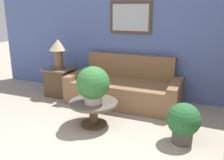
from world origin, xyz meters
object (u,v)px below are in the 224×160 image
Objects in this scene: side_table at (60,81)px; table_lamp at (58,49)px; potted_plant_on_table at (93,84)px; couch_main at (124,89)px; potted_plant_floor at (183,122)px; coffee_table at (93,108)px.

table_lamp reaches higher than side_table.
side_table is 1.02× the size of potted_plant_on_table.
potted_plant_on_table is at bearing -94.13° from couch_main.
table_lamp is 3.11m from potted_plant_floor.
couch_main is at bearing 4.17° from table_lamp.
coffee_table is 1.74m from side_table.
coffee_table is 0.44m from potted_plant_on_table.
side_table is 3.03m from potted_plant_floor.
side_table is at bearing 141.51° from potted_plant_on_table.
coffee_table is 1.46m from potted_plant_floor.
potted_plant_on_table is 1.00× the size of potted_plant_floor.
couch_main is 1.50m from side_table.
table_lamp is at bearing -175.83° from couch_main.
coffee_table is at bearing -37.67° from side_table.
potted_plant_on_table is (1.41, -1.12, -0.30)m from table_lamp.
potted_plant_on_table is at bearing -38.49° from side_table.
potted_plant_on_table is 1.49m from potted_plant_floor.
table_lamp is 1.82m from potted_plant_on_table.
potted_plant_floor is at bearing -20.77° from side_table.
side_table is at bearing 90.00° from table_lamp.
coffee_table is at bearing 179.51° from potted_plant_floor.
side_table is at bearing 142.33° from coffee_table.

